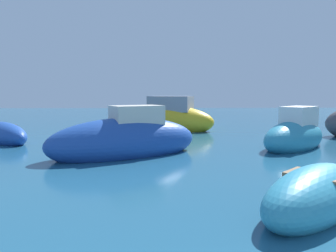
% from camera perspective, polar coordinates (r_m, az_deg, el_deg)
% --- Properties ---
extents(moored_boat_0, '(6.24, 4.06, 2.33)m').
position_cam_1_polar(moored_boat_0, '(18.13, -0.78, 1.23)').
color(moored_boat_0, gold).
rests_on(moored_boat_0, ground).
extents(moored_boat_1, '(3.57, 3.37, 1.12)m').
position_cam_1_polar(moored_boat_1, '(15.44, -27.47, -1.41)').
color(moored_boat_1, '#1E479E').
rests_on(moored_boat_1, ground).
extents(moored_boat_2, '(3.19, 3.09, 1.06)m').
position_cam_1_polar(moored_boat_2, '(6.39, 24.74, -11.17)').
color(moored_boat_2, teal).
rests_on(moored_boat_2, ground).
extents(moored_boat_5, '(3.88, 3.75, 1.89)m').
position_cam_1_polar(moored_boat_5, '(13.22, 21.72, -1.58)').
color(moored_boat_5, teal).
rests_on(moored_boat_5, ground).
extents(moored_boat_6, '(5.55, 4.05, 2.05)m').
position_cam_1_polar(moored_boat_6, '(10.91, -7.49, -2.51)').
color(moored_boat_6, '#1E479E').
rests_on(moored_boat_6, ground).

